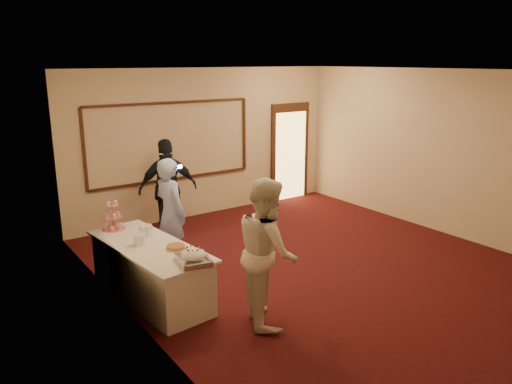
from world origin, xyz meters
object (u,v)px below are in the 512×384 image
(man, at_px, (171,213))
(tart, at_px, (176,247))
(plate_stack_b, at_px, (146,231))
(plate_stack_a, at_px, (140,240))
(woman, at_px, (267,251))
(cupcake_stand, at_px, (113,218))
(pavlova_tray, at_px, (193,256))
(guest, at_px, (168,189))
(buffet_table, at_px, (151,271))

(man, bearing_deg, tart, 148.42)
(plate_stack_b, height_order, man, man)
(plate_stack_a, xyz_separation_m, woman, (1.04, -1.43, 0.07))
(tart, bearing_deg, cupcake_stand, 107.54)
(pavlova_tray, relative_size, guest, 0.31)
(cupcake_stand, distance_m, plate_stack_a, 0.83)
(cupcake_stand, bearing_deg, buffet_table, -79.11)
(tart, distance_m, guest, 2.67)
(plate_stack_b, height_order, tart, plate_stack_b)
(woman, bearing_deg, tart, 57.93)
(buffet_table, xyz_separation_m, plate_stack_b, (0.10, 0.35, 0.46))
(plate_stack_b, bearing_deg, woman, -64.01)
(plate_stack_a, bearing_deg, pavlova_tray, -72.32)
(buffet_table, height_order, man, man)
(buffet_table, relative_size, guest, 1.22)
(woman, bearing_deg, plate_stack_a, 58.56)
(plate_stack_b, height_order, guest, guest)
(tart, bearing_deg, buffet_table, 121.97)
(pavlova_tray, bearing_deg, guest, 70.21)
(plate_stack_a, bearing_deg, man, 43.18)
(pavlova_tray, distance_m, guest, 3.17)
(cupcake_stand, relative_size, woman, 0.26)
(cupcake_stand, height_order, guest, guest)
(buffet_table, xyz_separation_m, pavlova_tray, (0.20, -0.88, 0.46))
(cupcake_stand, xyz_separation_m, tart, (0.39, -1.24, -0.14))
(man, height_order, woman, woman)
(cupcake_stand, xyz_separation_m, guest, (1.44, 1.22, -0.04))
(cupcake_stand, height_order, man, man)
(man, xyz_separation_m, guest, (0.56, 1.27, 0.04))
(plate_stack_a, distance_m, woman, 1.77)
(tart, bearing_deg, plate_stack_a, 127.60)
(plate_stack_a, height_order, man, man)
(buffet_table, bearing_deg, cupcake_stand, 100.89)
(buffet_table, distance_m, man, 1.20)
(buffet_table, height_order, woman, woman)
(pavlova_tray, distance_m, woman, 0.89)
(pavlova_tray, relative_size, man, 0.32)
(plate_stack_b, relative_size, woman, 0.10)
(pavlova_tray, xyz_separation_m, cupcake_stand, (-0.37, 1.76, 0.09))
(pavlova_tray, relative_size, plate_stack_a, 3.29)
(guest, bearing_deg, plate_stack_b, 68.62)
(buffet_table, xyz_separation_m, plate_stack_a, (-0.10, 0.06, 0.45))
(plate_stack_b, distance_m, woman, 1.92)
(plate_stack_a, distance_m, man, 1.12)
(plate_stack_a, distance_m, tart, 0.53)
(pavlova_tray, xyz_separation_m, woman, (0.74, -0.49, 0.06))
(cupcake_stand, bearing_deg, woman, -63.68)
(plate_stack_b, bearing_deg, plate_stack_a, -125.48)
(buffet_table, relative_size, man, 1.27)
(pavlova_tray, distance_m, plate_stack_b, 1.23)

